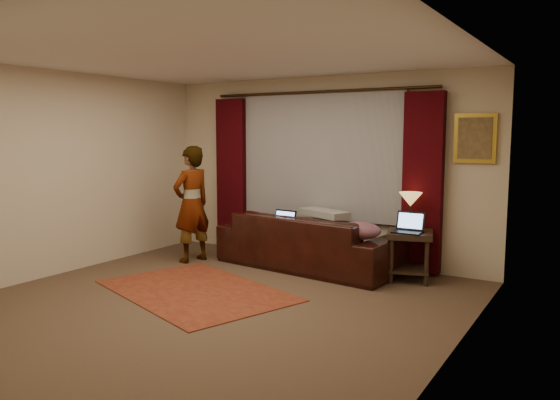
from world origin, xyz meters
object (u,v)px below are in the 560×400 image
object	(u,v)px
end_table	(409,256)
tiffany_lamp	(410,211)
laptop_sofa	(280,220)
person	(192,204)
laptop_table	(407,223)
sofa	(308,231)

from	to	relation	value
end_table	tiffany_lamp	xyz separation A→B (m)	(-0.06, 0.17, 0.54)
end_table	laptop_sofa	bearing A→B (deg)	-174.78
person	end_table	bearing A→B (deg)	113.33
laptop_table	person	size ratio (longest dim) A/B	0.23
end_table	tiffany_lamp	distance (m)	0.57
tiffany_lamp	person	xyz separation A→B (m)	(-2.90, -0.76, -0.03)
end_table	laptop_table	bearing A→B (deg)	-88.47
sofa	tiffany_lamp	bearing A→B (deg)	-163.57
tiffany_lamp	person	size ratio (longest dim) A/B	0.28
end_table	person	distance (m)	3.06
laptop_sofa	tiffany_lamp	xyz separation A→B (m)	(1.71, 0.33, 0.22)
sofa	tiffany_lamp	distance (m)	1.39
laptop_table	sofa	bearing A→B (deg)	177.25
sofa	tiffany_lamp	xyz separation A→B (m)	(1.32, 0.24, 0.34)
laptop_sofa	tiffany_lamp	bearing A→B (deg)	14.01
laptop_sofa	end_table	xyz separation A→B (m)	(1.77, 0.16, -0.32)
laptop_table	person	xyz separation A→B (m)	(-2.96, -0.48, 0.08)
sofa	laptop_table	xyz separation A→B (m)	(1.39, -0.05, 0.24)
laptop_table	end_table	bearing A→B (deg)	90.83
person	sofa	bearing A→B (deg)	120.37
sofa	laptop_table	world-z (taller)	sofa
end_table	tiffany_lamp	world-z (taller)	tiffany_lamp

